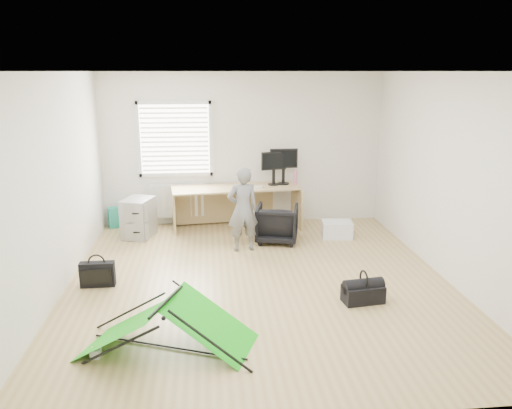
{
  "coord_description": "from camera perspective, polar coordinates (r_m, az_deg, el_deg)",
  "views": [
    {
      "loc": [
        -0.64,
        -6.11,
        2.7
      ],
      "look_at": [
        0.0,
        0.4,
        0.95
      ],
      "focal_mm": 35.0,
      "sensor_mm": 36.0,
      "label": 1
    }
  ],
  "objects": [
    {
      "name": "ground",
      "position": [
        6.71,
        0.34,
        -8.75
      ],
      "size": [
        5.5,
        5.5,
        0.0
      ],
      "primitive_type": "plane",
      "color": "tan",
      "rests_on": "ground"
    },
    {
      "name": "thermos",
      "position": [
        8.86,
        4.53,
        3.1
      ],
      "size": [
        0.08,
        0.08,
        0.26
      ],
      "primitive_type": "cylinder",
      "rotation": [
        0.0,
        0.0,
        0.18
      ],
      "color": "#B6667D",
      "rests_on": "desk"
    },
    {
      "name": "desk",
      "position": [
        8.78,
        -2.31,
        -0.37
      ],
      "size": [
        2.27,
        0.94,
        0.75
      ],
      "primitive_type": "cube",
      "rotation": [
        0.0,
        0.0,
        0.11
      ],
      "color": "tan",
      "rests_on": "ground"
    },
    {
      "name": "monitor_left",
      "position": [
        8.81,
        2.02,
        3.65
      ],
      "size": [
        0.47,
        0.2,
        0.44
      ],
      "primitive_type": "cube",
      "rotation": [
        0.0,
        0.0,
        0.23
      ],
      "color": "black",
      "rests_on": "desk"
    },
    {
      "name": "duffel_bag",
      "position": [
        6.24,
        12.13,
        -9.95
      ],
      "size": [
        0.51,
        0.31,
        0.21
      ],
      "primitive_type": "cube",
      "rotation": [
        0.0,
        0.0,
        0.14
      ],
      "color": "black",
      "rests_on": "ground"
    },
    {
      "name": "keyboard",
      "position": [
        8.67,
        -0.68,
        2.07
      ],
      "size": [
        0.46,
        0.26,
        0.02
      ],
      "primitive_type": "cube",
      "rotation": [
        0.0,
        0.0,
        -0.26
      ],
      "color": "beige",
      "rests_on": "desk"
    },
    {
      "name": "storage_crate",
      "position": [
        8.47,
        9.22,
        -2.82
      ],
      "size": [
        0.53,
        0.4,
        0.28
      ],
      "primitive_type": "cube",
      "rotation": [
        0.0,
        0.0,
        -0.11
      ],
      "color": "silver",
      "rests_on": "ground"
    },
    {
      "name": "window",
      "position": [
        8.91,
        -9.26,
        7.38
      ],
      "size": [
        1.2,
        0.06,
        1.2
      ],
      "primitive_type": "cube",
      "color": "silver",
      "rests_on": "back_wall"
    },
    {
      "name": "tote_bag",
      "position": [
        9.24,
        -15.55,
        -1.38
      ],
      "size": [
        0.34,
        0.25,
        0.37
      ],
      "primitive_type": "cube",
      "rotation": [
        0.0,
        0.0,
        0.4
      ],
      "color": "teal",
      "rests_on": "ground"
    },
    {
      "name": "monitor_right",
      "position": [
        8.87,
        3.15,
        3.82
      ],
      "size": [
        0.49,
        0.12,
        0.47
      ],
      "primitive_type": "cube",
      "rotation": [
        0.0,
        0.0,
        0.02
      ],
      "color": "black",
      "rests_on": "desk"
    },
    {
      "name": "back_wall",
      "position": [
        8.98,
        -1.48,
        6.34
      ],
      "size": [
        5.0,
        0.02,
        2.7
      ],
      "primitive_type": "cube",
      "color": "silver",
      "rests_on": "ground"
    },
    {
      "name": "person",
      "position": [
        7.62,
        -1.52,
        -0.56
      ],
      "size": [
        0.52,
        0.38,
        1.32
      ],
      "primitive_type": "imported",
      "rotation": [
        0.0,
        0.0,
        3.29
      ],
      "color": "slate",
      "rests_on": "ground"
    },
    {
      "name": "office_chair",
      "position": [
        8.12,
        2.43,
        -2.19
      ],
      "size": [
        0.78,
        0.79,
        0.61
      ],
      "primitive_type": "imported",
      "rotation": [
        0.0,
        0.0,
        2.91
      ],
      "color": "black",
      "rests_on": "ground"
    },
    {
      "name": "laptop_bag",
      "position": [
        6.82,
        -17.66,
        -7.61
      ],
      "size": [
        0.44,
        0.14,
        0.33
      ],
      "primitive_type": "cube",
      "rotation": [
        0.0,
        0.0,
        0.01
      ],
      "color": "black",
      "rests_on": "ground"
    },
    {
      "name": "white_box",
      "position": [
        5.3,
        -17.86,
        -15.87
      ],
      "size": [
        0.1,
        0.1,
        0.09
      ],
      "primitive_type": "cube",
      "rotation": [
        0.0,
        0.0,
        -0.1
      ],
      "color": "silver",
      "rests_on": "ground"
    },
    {
      "name": "kite",
      "position": [
        5.18,
        -10.08,
        -13.42
      ],
      "size": [
        1.82,
        1.3,
        0.52
      ],
      "primitive_type": null,
      "rotation": [
        0.0,
        0.0,
        -0.38
      ],
      "color": "#14B811",
      "rests_on": "ground"
    },
    {
      "name": "radiator",
      "position": [
        9.08,
        -8.98,
        0.45
      ],
      "size": [
        1.0,
        0.12,
        0.6
      ],
      "primitive_type": "cube",
      "color": "silver",
      "rests_on": "back_wall"
    },
    {
      "name": "filing_cabinet",
      "position": [
        8.57,
        -13.26,
        -1.48
      ],
      "size": [
        0.57,
        0.66,
        0.66
      ],
      "primitive_type": "cube",
      "rotation": [
        0.0,
        0.0,
        -0.3
      ],
      "color": "#929597",
      "rests_on": "ground"
    }
  ]
}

